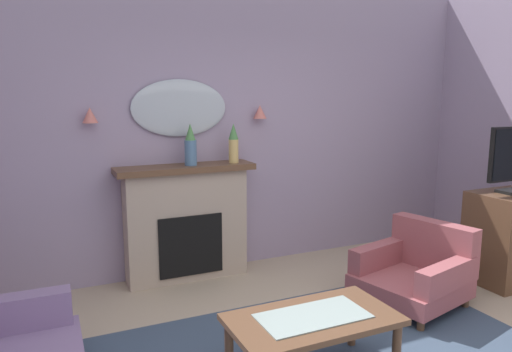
% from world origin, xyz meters
% --- Properties ---
extents(wall_back, '(7.02, 0.10, 2.99)m').
position_xyz_m(wall_back, '(0.00, 2.50, 1.50)').
color(wall_back, '#9E8CA8').
rests_on(wall_back, ground).
extents(fireplace, '(1.36, 0.36, 1.16)m').
position_xyz_m(fireplace, '(-0.45, 2.28, 0.57)').
color(fireplace, tan).
rests_on(fireplace, ground).
extents(mantel_vase_right, '(0.12, 0.12, 0.41)m').
position_xyz_m(mantel_vase_right, '(-0.40, 2.25, 1.35)').
color(mantel_vase_right, '#4C7093').
rests_on(mantel_vase_right, fireplace).
extents(mantel_vase_centre, '(0.10, 0.10, 0.40)m').
position_xyz_m(mantel_vase_centre, '(0.05, 2.25, 1.36)').
color(mantel_vase_centre, tan).
rests_on(mantel_vase_centre, fireplace).
extents(wall_mirror, '(0.96, 0.06, 0.56)m').
position_xyz_m(wall_mirror, '(-0.45, 2.42, 1.71)').
color(wall_mirror, '#B2BCC6').
extents(wall_sconce_left, '(0.14, 0.14, 0.14)m').
position_xyz_m(wall_sconce_left, '(-1.30, 2.37, 1.66)').
color(wall_sconce_left, '#D17066').
extents(wall_sconce_right, '(0.14, 0.14, 0.14)m').
position_xyz_m(wall_sconce_right, '(0.40, 2.37, 1.66)').
color(wall_sconce_right, '#D17066').
extents(coffee_table, '(1.10, 0.60, 0.45)m').
position_xyz_m(coffee_table, '(-0.22, 0.24, 0.38)').
color(coffee_table, brown).
rests_on(coffee_table, ground).
extents(armchair_beside_couch, '(0.99, 0.97, 0.71)m').
position_xyz_m(armchair_beside_couch, '(1.24, 0.87, 0.31)').
color(armchair_beside_couch, '#934C51').
rests_on(armchair_beside_couch, ground).
extents(tv_cabinet, '(0.80, 0.57, 0.90)m').
position_xyz_m(tv_cabinet, '(2.46, 0.88, 0.45)').
color(tv_cabinet, brown).
rests_on(tv_cabinet, ground).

